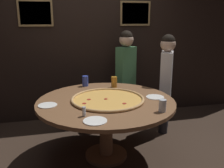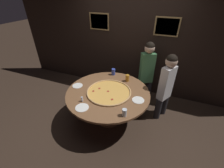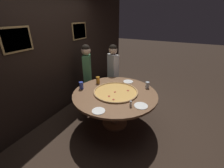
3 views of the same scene
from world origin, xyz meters
The scene contains 13 objects.
ground_plane centered at (0.00, 0.00, 0.00)m, with size 24.00×24.00×0.00m, color #38281E.
back_wall centered at (0.00, 1.41, 1.30)m, with size 6.40×0.08×2.60m.
dining_table centered at (0.00, 0.00, 0.61)m, with size 1.63×1.63×0.74m.
giant_pizza centered at (0.02, -0.01, 0.75)m, with size 0.87×0.87×0.03m.
drink_cup_near_right centered at (0.23, 0.52, 0.81)m, with size 0.08×0.08×0.15m, color #BC7A23.
drink_cup_far_left centered at (0.49, -0.50, 0.80)m, with size 0.08×0.08×0.13m, color silver.
drink_cup_far_right centered at (-0.15, 0.68, 0.81)m, with size 0.09×0.09×0.15m, color #384CB7.
white_plate_beside_cup centered at (-0.67, -0.04, 0.74)m, with size 0.21×0.21×0.01m, color white.
white_plate_near_front centered at (-0.23, -0.59, 0.74)m, with size 0.23×0.23×0.01m, color white.
white_plate_far_back centered at (0.61, -0.04, 0.74)m, with size 0.22×0.22×0.01m, color white.
condiment_shaker centered at (-0.31, -0.44, 0.79)m, with size 0.04×0.04×0.10m.
diner_far_left centered at (0.55, 1.03, 0.85)m, with size 0.39×0.30×1.49m.
diner_side_right centered at (1.03, 0.56, 0.83)m, with size 0.29×0.38×1.46m.
Camera 3 is at (-2.31, -1.11, 2.10)m, focal length 24.00 mm.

